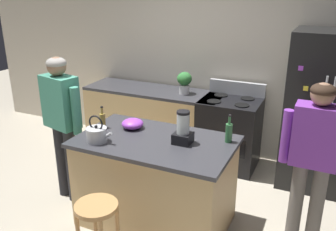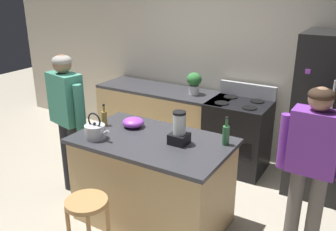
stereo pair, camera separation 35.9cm
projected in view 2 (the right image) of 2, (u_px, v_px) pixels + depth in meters
The scene contains 14 objects.
ground_plane at pixel (154, 219), 3.86m from camera, with size 14.00×14.00×0.00m, color #B2A893.
back_wall at pixel (230, 60), 4.97m from camera, with size 8.00×0.10×2.70m, color beige.
kitchen_island at pixel (153, 180), 3.70m from camera, with size 1.53×0.92×0.92m.
back_counter_run at pixel (164, 120), 5.33m from camera, with size 2.00×0.64×0.92m.
stove_range at pixel (237, 135), 4.77m from camera, with size 0.76×0.65×1.10m.
person_by_island_left at pixel (67, 113), 4.04m from camera, with size 0.59×0.31×1.64m.
person_by_sink_right at pixel (312, 158), 3.10m from camera, with size 0.59×0.23×1.58m.
bar_stool at pixel (88, 214), 3.09m from camera, with size 0.36×0.36×0.65m.
potted_plant at pixel (194, 82), 4.89m from camera, with size 0.20×0.20×0.30m.
blender_appliance at pixel (179, 130), 3.40m from camera, with size 0.17×0.17×0.32m.
bottle_vinegar at pixel (104, 118), 3.85m from camera, with size 0.06×0.06×0.24m.
bottle_olive_oil at pixel (226, 135), 3.39m from camera, with size 0.07×0.07×0.28m.
mixing_bowl at pixel (133, 122), 3.82m from camera, with size 0.23×0.23×0.10m, color purple.
tea_kettle at pixel (95, 131), 3.53m from camera, with size 0.28×0.20×0.27m.
Camera 2 is at (1.78, -2.71, 2.37)m, focal length 38.95 mm.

